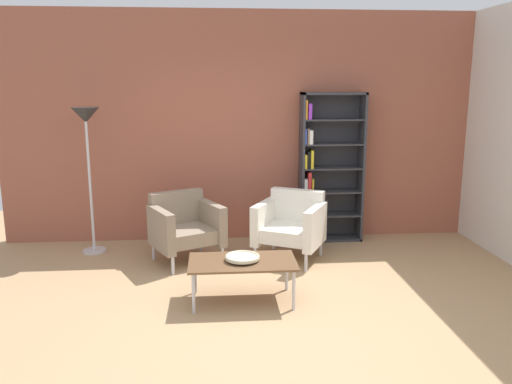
% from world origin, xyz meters
% --- Properties ---
extents(ground_plane, '(8.32, 8.32, 0.00)m').
position_xyz_m(ground_plane, '(0.00, 0.00, 0.00)').
color(ground_plane, tan).
extents(brick_back_panel, '(6.40, 0.12, 2.90)m').
position_xyz_m(brick_back_panel, '(0.00, 2.46, 1.45)').
color(brick_back_panel, '#9E5642').
rests_on(brick_back_panel, ground_plane).
extents(bookshelf_tall, '(0.80, 0.30, 1.90)m').
position_xyz_m(bookshelf_tall, '(0.91, 2.25, 0.92)').
color(bookshelf_tall, '#333338').
rests_on(bookshelf_tall, ground_plane).
extents(coffee_table_low, '(1.00, 0.56, 0.40)m').
position_xyz_m(coffee_table_low, '(-0.28, 0.36, 0.37)').
color(coffee_table_low, brown).
rests_on(coffee_table_low, ground_plane).
extents(decorative_bowl, '(0.32, 0.32, 0.05)m').
position_xyz_m(decorative_bowl, '(-0.28, 0.36, 0.43)').
color(decorative_bowl, beige).
rests_on(decorative_bowl, coffee_table_low).
extents(armchair_by_bookshelf, '(0.93, 0.90, 0.78)m').
position_xyz_m(armchair_by_bookshelf, '(0.35, 1.54, 0.41)').
color(armchair_by_bookshelf, white).
rests_on(armchair_by_bookshelf, ground_plane).
extents(armchair_near_window, '(0.92, 0.89, 0.78)m').
position_xyz_m(armchair_near_window, '(-0.87, 1.56, 0.41)').
color(armchair_near_window, gray).
rests_on(armchair_near_window, ground_plane).
extents(floor_lamp_torchiere, '(0.32, 0.32, 1.74)m').
position_xyz_m(floor_lamp_torchiere, '(-2.00, 1.97, 1.45)').
color(floor_lamp_torchiere, silver).
rests_on(floor_lamp_torchiere, ground_plane).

